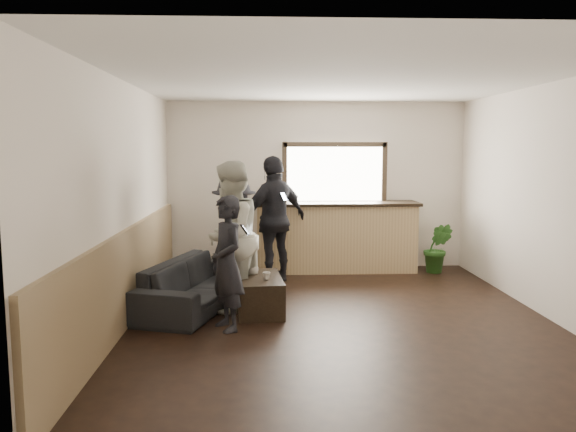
{
  "coord_description": "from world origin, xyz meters",
  "views": [
    {
      "loc": [
        -0.9,
        -6.45,
        2.02
      ],
      "look_at": [
        -0.6,
        0.4,
        1.2
      ],
      "focal_mm": 35.0,
      "sensor_mm": 36.0,
      "label": 1
    }
  ],
  "objects_px": {
    "bar_counter": "(336,232)",
    "person_d": "(275,219)",
    "coffee_table": "(259,294)",
    "sofa": "(197,284)",
    "cup_a": "(253,270)",
    "person_c": "(234,235)",
    "potted_plant": "(438,248)",
    "cup_b": "(266,276)",
    "person_a": "(227,263)",
    "person_b": "(231,237)"
  },
  "relations": [
    {
      "from": "bar_counter",
      "to": "person_d",
      "type": "bearing_deg",
      "value": -145.13
    },
    {
      "from": "bar_counter",
      "to": "coffee_table",
      "type": "bearing_deg",
      "value": -118.49
    },
    {
      "from": "sofa",
      "to": "cup_a",
      "type": "distance_m",
      "value": 0.75
    },
    {
      "from": "person_c",
      "to": "person_d",
      "type": "height_order",
      "value": "person_d"
    },
    {
      "from": "bar_counter",
      "to": "potted_plant",
      "type": "bearing_deg",
      "value": -8.69
    },
    {
      "from": "cup_a",
      "to": "cup_b",
      "type": "distance_m",
      "value": 0.33
    },
    {
      "from": "potted_plant",
      "to": "person_a",
      "type": "distance_m",
      "value": 4.27
    },
    {
      "from": "cup_a",
      "to": "person_d",
      "type": "bearing_deg",
      "value": 78.09
    },
    {
      "from": "cup_b",
      "to": "person_a",
      "type": "distance_m",
      "value": 0.76
    },
    {
      "from": "coffee_table",
      "to": "cup_b",
      "type": "relative_size",
      "value": 10.41
    },
    {
      "from": "coffee_table",
      "to": "bar_counter",
      "type": "bearing_deg",
      "value": 61.51
    },
    {
      "from": "potted_plant",
      "to": "person_c",
      "type": "xyz_separation_m",
      "value": [
        -3.25,
        -1.12,
        0.4
      ]
    },
    {
      "from": "bar_counter",
      "to": "sofa",
      "type": "distance_m",
      "value": 2.96
    },
    {
      "from": "cup_a",
      "to": "person_b",
      "type": "bearing_deg",
      "value": -161.07
    },
    {
      "from": "sofa",
      "to": "person_b",
      "type": "bearing_deg",
      "value": -92.91
    },
    {
      "from": "coffee_table",
      "to": "person_b",
      "type": "bearing_deg",
      "value": 171.2
    },
    {
      "from": "bar_counter",
      "to": "person_c",
      "type": "height_order",
      "value": "bar_counter"
    },
    {
      "from": "cup_a",
      "to": "coffee_table",
      "type": "bearing_deg",
      "value": -63.39
    },
    {
      "from": "person_a",
      "to": "person_c",
      "type": "distance_m",
      "value": 1.63
    },
    {
      "from": "bar_counter",
      "to": "person_c",
      "type": "bearing_deg",
      "value": -139.45
    },
    {
      "from": "cup_a",
      "to": "person_a",
      "type": "distance_m",
      "value": 0.92
    },
    {
      "from": "person_b",
      "to": "person_c",
      "type": "relative_size",
      "value": 1.15
    },
    {
      "from": "bar_counter",
      "to": "person_d",
      "type": "height_order",
      "value": "bar_counter"
    },
    {
      "from": "potted_plant",
      "to": "person_a",
      "type": "bearing_deg",
      "value": -139.72
    },
    {
      "from": "coffee_table",
      "to": "cup_b",
      "type": "bearing_deg",
      "value": -56.07
    },
    {
      "from": "person_c",
      "to": "person_d",
      "type": "xyz_separation_m",
      "value": [
        0.58,
        0.66,
        0.14
      ]
    },
    {
      "from": "cup_a",
      "to": "cup_b",
      "type": "relative_size",
      "value": 1.41
    },
    {
      "from": "cup_a",
      "to": "person_c",
      "type": "relative_size",
      "value": 0.08
    },
    {
      "from": "coffee_table",
      "to": "person_c",
      "type": "bearing_deg",
      "value": 110.39
    },
    {
      "from": "person_a",
      "to": "person_c",
      "type": "height_order",
      "value": "person_c"
    },
    {
      "from": "cup_a",
      "to": "person_d",
      "type": "relative_size",
      "value": 0.07
    },
    {
      "from": "bar_counter",
      "to": "cup_b",
      "type": "relative_size",
      "value": 28.48
    },
    {
      "from": "bar_counter",
      "to": "person_a",
      "type": "xyz_separation_m",
      "value": [
        -1.61,
        -3.0,
        0.11
      ]
    },
    {
      "from": "potted_plant",
      "to": "bar_counter",
      "type": "bearing_deg",
      "value": 171.31
    },
    {
      "from": "cup_a",
      "to": "sofa",
      "type": "bearing_deg",
      "value": 174.49
    },
    {
      "from": "sofa",
      "to": "person_d",
      "type": "height_order",
      "value": "person_d"
    },
    {
      "from": "person_a",
      "to": "sofa",
      "type": "bearing_deg",
      "value": 179.6
    },
    {
      "from": "cup_a",
      "to": "person_b",
      "type": "relative_size",
      "value": 0.07
    },
    {
      "from": "person_b",
      "to": "person_d",
      "type": "distance_m",
      "value": 1.65
    },
    {
      "from": "person_c",
      "to": "coffee_table",
      "type": "bearing_deg",
      "value": 17.83
    },
    {
      "from": "cup_a",
      "to": "potted_plant",
      "type": "relative_size",
      "value": 0.16
    },
    {
      "from": "cup_a",
      "to": "potted_plant",
      "type": "distance_m",
      "value": 3.54
    },
    {
      "from": "coffee_table",
      "to": "potted_plant",
      "type": "bearing_deg",
      "value": 35.49
    },
    {
      "from": "cup_b",
      "to": "potted_plant",
      "type": "xyz_separation_m",
      "value": [
        2.8,
        2.2,
        -0.07
      ]
    },
    {
      "from": "bar_counter",
      "to": "coffee_table",
      "type": "relative_size",
      "value": 2.74
    },
    {
      "from": "person_a",
      "to": "cup_a",
      "type": "bearing_deg",
      "value": 134.88
    },
    {
      "from": "sofa",
      "to": "coffee_table",
      "type": "height_order",
      "value": "sofa"
    },
    {
      "from": "potted_plant",
      "to": "person_b",
      "type": "bearing_deg",
      "value": -148.22
    },
    {
      "from": "potted_plant",
      "to": "cup_b",
      "type": "bearing_deg",
      "value": -141.85
    },
    {
      "from": "cup_b",
      "to": "person_d",
      "type": "relative_size",
      "value": 0.05
    }
  ]
}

